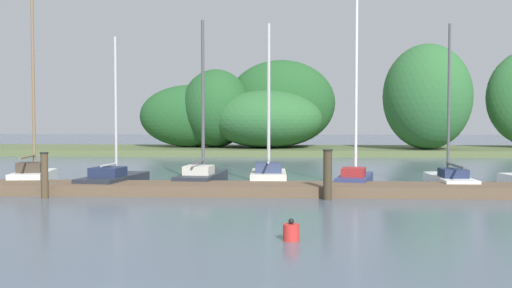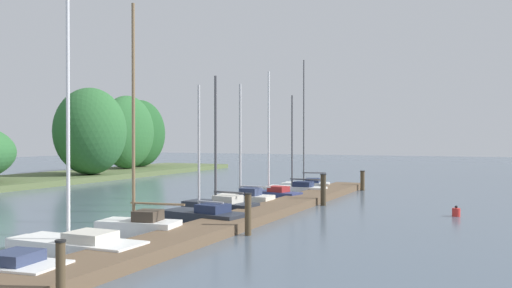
# 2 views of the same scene
# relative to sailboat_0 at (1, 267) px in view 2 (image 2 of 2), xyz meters

# --- Properties ---
(dock_pier) EXTENTS (28.30, 1.80, 0.35)m
(dock_pier) POSITION_rel_sailboat_0_xyz_m (11.53, -1.57, -0.11)
(dock_pier) COLOR brown
(dock_pier) RESTS_ON ground
(far_shore) EXTENTS (63.27, 8.89, 7.21)m
(far_shore) POSITION_rel_sailboat_0_xyz_m (18.69, 20.73, 2.56)
(far_shore) COLOR #56663D
(far_shore) RESTS_ON ground
(sailboat_0) EXTENTS (1.68, 3.26, 5.94)m
(sailboat_0) POSITION_rel_sailboat_0_xyz_m (0.00, 0.00, 0.00)
(sailboat_0) COLOR white
(sailboat_0) RESTS_ON ground
(sailboat_1) EXTENTS (1.41, 4.29, 7.96)m
(sailboat_1) POSITION_rel_sailboat_0_xyz_m (2.75, 0.38, 0.07)
(sailboat_1) COLOR white
(sailboat_1) RESTS_ON ground
(sailboat_2) EXTENTS (1.50, 3.17, 7.73)m
(sailboat_2) POSITION_rel_sailboat_0_xyz_m (5.69, 0.42, 0.19)
(sailboat_2) COLOR white
(sailboat_2) RESTS_ON ground
(sailboat_3) EXTENTS (1.84, 3.74, 5.30)m
(sailboat_3) POSITION_rel_sailboat_0_xyz_m (8.84, -0.24, 0.04)
(sailboat_3) COLOR #232833
(sailboat_3) RESTS_ON ground
(sailboat_4) EXTENTS (1.60, 3.63, 5.99)m
(sailboat_4) POSITION_rel_sailboat_0_xyz_m (11.80, 0.66, 0.09)
(sailboat_4) COLOR #232833
(sailboat_4) RESTS_ON ground
(sailboat_5) EXTENTS (1.29, 2.95, 5.84)m
(sailboat_5) POSITION_rel_sailboat_0_xyz_m (14.20, 0.66, 0.13)
(sailboat_5) COLOR silver
(sailboat_5) RESTS_ON ground
(sailboat_6) EXTENTS (1.69, 3.49, 6.78)m
(sailboat_6) POSITION_rel_sailboat_0_xyz_m (17.27, 0.49, 0.10)
(sailboat_6) COLOR navy
(sailboat_6) RESTS_ON ground
(sailboat_7) EXTENTS (1.09, 3.72, 5.75)m
(sailboat_7) POSITION_rel_sailboat_0_xyz_m (20.52, 0.36, 0.05)
(sailboat_7) COLOR white
(sailboat_7) RESTS_ON ground
(sailboat_8) EXTENTS (1.93, 3.20, 8.23)m
(sailboat_8) POSITION_rel_sailboat_0_xyz_m (23.65, 0.77, 0.07)
(sailboat_8) COLOR white
(sailboat_8) RESTS_ON ground
(mooring_piling_0) EXTENTS (0.21, 0.21, 1.28)m
(mooring_piling_0) POSITION_rel_sailboat_0_xyz_m (-0.92, -2.74, 0.36)
(mooring_piling_0) COLOR #4C3D28
(mooring_piling_0) RESTS_ON ground
(mooring_piling_1) EXTENTS (0.26, 0.26, 1.42)m
(mooring_piling_1) POSITION_rel_sailboat_0_xyz_m (7.41, -2.84, 0.43)
(mooring_piling_1) COLOR #4C3D28
(mooring_piling_1) RESTS_ON ground
(mooring_piling_2) EXTENTS (0.30, 0.30, 1.53)m
(mooring_piling_2) POSITION_rel_sailboat_0_xyz_m (16.09, -2.76, 0.49)
(mooring_piling_2) COLOR #3D3323
(mooring_piling_2) RESTS_ON ground
(mooring_piling_3) EXTENTS (0.30, 0.30, 1.23)m
(mooring_piling_3) POSITION_rel_sailboat_0_xyz_m (24.24, -2.74, 0.34)
(mooring_piling_3) COLOR #4C3D28
(mooring_piling_3) RESTS_ON ground
(channel_buoy_0) EXTENTS (0.33, 0.33, 0.45)m
(channel_buoy_0) POSITION_rel_sailboat_0_xyz_m (14.94, -8.88, -0.11)
(channel_buoy_0) COLOR red
(channel_buoy_0) RESTS_ON ground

